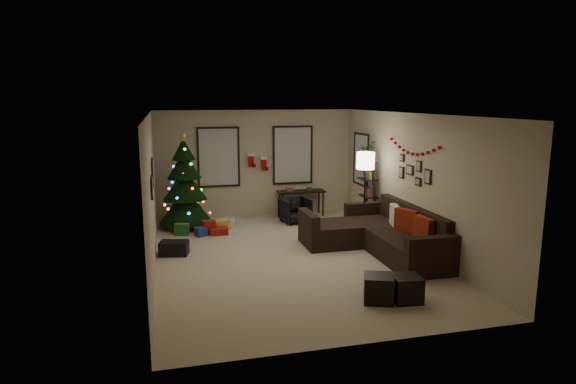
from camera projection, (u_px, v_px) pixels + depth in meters
The scene contains 29 objects.
floor at pixel (291, 257), 9.39m from camera, with size 7.00×7.00×0.00m, color beige.
ceiling at pixel (291, 114), 8.89m from camera, with size 7.00×7.00×0.00m, color white.
wall_back at pixel (256, 164), 12.47m from camera, with size 5.00×5.00×0.00m, color #C4B695.
wall_front at pixel (365, 239), 5.81m from camera, with size 5.00×5.00×0.00m, color #C4B695.
wall_left at pixel (151, 194), 8.54m from camera, with size 7.00×7.00×0.00m, color #C4B695.
wall_right at pixel (413, 182), 9.74m from camera, with size 7.00×7.00×0.00m, color #C4B695.
window_back_left at pixel (218, 157), 12.18m from camera, with size 1.05×0.06×1.50m.
window_back_right at pixel (293, 155), 12.63m from camera, with size 1.05×0.06×1.50m.
window_right_wall at pixel (362, 159), 12.14m from camera, with size 0.06×0.90×1.30m.
christmas_tree at pixel (185, 188), 11.39m from camera, with size 1.22×1.22×2.27m.
presents at pixel (200, 226), 11.23m from camera, with size 1.55×1.22×0.30m.
sofa at pixel (380, 236), 9.73m from camera, with size 2.08×3.01×0.92m.
pillow_red_a at pixel (423, 231), 8.85m from camera, with size 0.13×0.49×0.49m, color maroon.
pillow_red_b at pixel (407, 222), 9.46m from camera, with size 0.13×0.50×0.50m, color maroon.
pillow_cream at pixel (395, 217), 9.93m from camera, with size 0.13×0.46×0.46m, color beige.
ottoman_near at pixel (379, 288), 7.31m from camera, with size 0.43×0.43×0.41m, color black.
ottoman_far at pixel (406, 289), 7.32m from camera, with size 0.41×0.41×0.39m, color black.
desk at pixel (301, 194), 12.62m from camera, with size 1.21×0.43×0.65m.
desk_chair at pixel (295, 210), 11.97m from camera, with size 0.59×0.56×0.61m, color black.
bookshelf at pixel (369, 191), 11.36m from camera, with size 0.30×0.53×1.81m.
potted_plant at pixel (367, 148), 11.36m from camera, with size 0.52×0.45×0.58m, color #4C4C4C.
floor_lamp at pixel (365, 166), 10.61m from camera, with size 0.39×0.39×1.84m.
art_map at pixel (153, 172), 9.27m from camera, with size 0.04×0.60×0.50m.
art_abstract at pixel (152, 187), 8.18m from camera, with size 0.04×0.45×0.35m.
gallery at pixel (414, 172), 9.63m from camera, with size 0.03×1.25×0.54m.
garland at pixel (413, 148), 9.57m from camera, with size 0.08×1.90×0.30m, color #A5140C, non-canonical shape.
stocking_left at pixel (251, 160), 12.32m from camera, with size 0.20×0.05×0.36m.
stocking_right at pixel (264, 163), 12.42m from camera, with size 0.20×0.05×0.36m.
storage_bin at pixel (174, 248), 9.50m from camera, with size 0.53×0.36×0.27m, color black.
Camera 1 is at (-2.26, -8.70, 2.98)m, focal length 30.69 mm.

